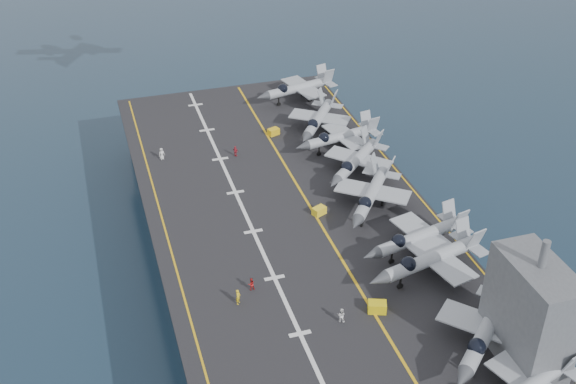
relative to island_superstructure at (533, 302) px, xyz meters
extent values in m
plane|color=#142135|center=(-15.00, 30.00, -17.90)|extent=(500.00, 500.00, 0.00)
cube|color=#56595E|center=(-15.00, 30.00, -12.90)|extent=(36.00, 90.00, 10.00)
cube|color=black|center=(-15.00, 30.00, -7.70)|extent=(38.00, 92.00, 0.40)
cube|color=gold|center=(-12.00, 30.00, -7.48)|extent=(0.35, 90.00, 0.02)
cube|color=silver|center=(-21.00, 30.00, -7.48)|extent=(0.50, 90.00, 0.02)
cube|color=gold|center=(-32.00, 30.00, -7.48)|extent=(0.25, 90.00, 0.02)
cube|color=gold|center=(3.50, 30.00, -7.48)|extent=(0.25, 90.00, 0.02)
imported|color=yellow|center=(-26.22, 16.81, -6.52)|extent=(1.33, 1.42, 1.97)
imported|color=#B21919|center=(-24.19, 18.76, -6.68)|extent=(1.00, 0.67, 1.64)
imported|color=#B3202D|center=(-18.49, 50.19, -6.64)|extent=(1.19, 1.23, 1.72)
imported|color=silver|center=(-29.53, 52.58, -6.55)|extent=(1.31, 1.06, 1.90)
imported|color=white|center=(-16.04, 10.56, -6.59)|extent=(1.31, 1.17, 1.82)
camera|label=1|loc=(-39.23, -44.98, 47.64)|focal=45.00mm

